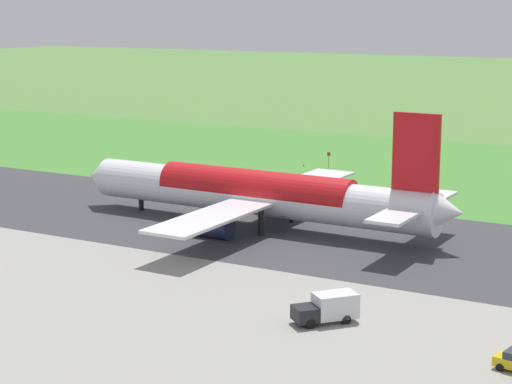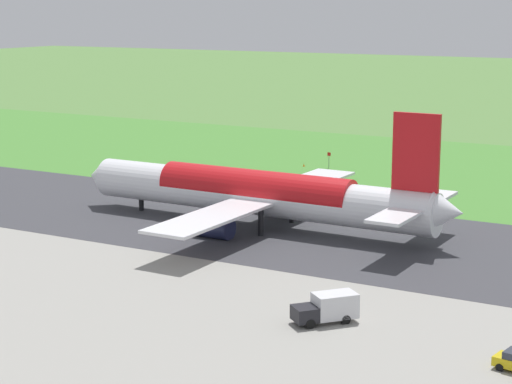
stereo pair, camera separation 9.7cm
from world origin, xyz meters
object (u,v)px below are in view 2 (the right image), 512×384
(no_stopping_sign, at_px, (329,159))
(traffic_cone_orange, at_px, (304,165))
(airliner_main, at_px, (259,193))
(service_truck_baggage, at_px, (328,308))

(no_stopping_sign, xyz_separation_m, traffic_cone_orange, (4.46, 0.76, -1.37))
(no_stopping_sign, bearing_deg, traffic_cone_orange, 9.64)
(traffic_cone_orange, bearing_deg, no_stopping_sign, -170.36)
(airliner_main, bearing_deg, traffic_cone_orange, -71.21)
(no_stopping_sign, height_order, traffic_cone_orange, no_stopping_sign)
(airliner_main, height_order, traffic_cone_orange, airliner_main)
(airliner_main, relative_size, service_truck_baggage, 9.22)
(service_truck_baggage, bearing_deg, no_stopping_sign, -65.44)
(service_truck_baggage, distance_m, no_stopping_sign, 78.77)
(service_truck_baggage, distance_m, traffic_cone_orange, 80.06)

